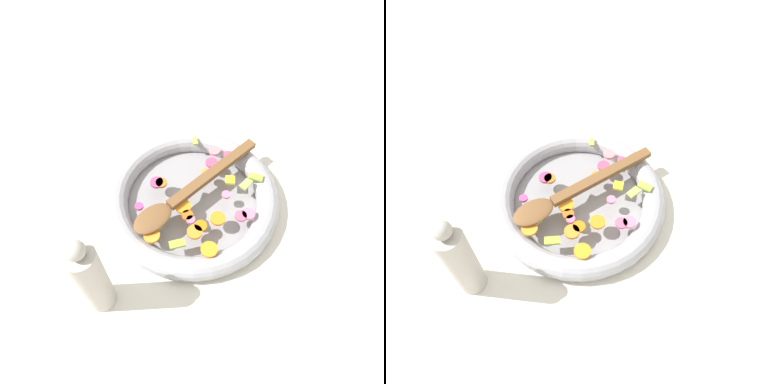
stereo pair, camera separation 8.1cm
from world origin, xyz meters
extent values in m
plane|color=silver|center=(0.00, 0.00, 0.00)|extent=(4.00, 4.00, 0.00)
cylinder|color=gray|center=(0.00, 0.00, 0.01)|extent=(0.34, 0.34, 0.01)
torus|color=#9E9EA5|center=(0.00, 0.00, 0.03)|extent=(0.39, 0.39, 0.05)
cylinder|color=orange|center=(-0.03, 0.05, 0.05)|extent=(0.03, 0.03, 0.01)
cylinder|color=orange|center=(0.09, -0.02, 0.05)|extent=(0.03, 0.03, 0.01)
cylinder|color=orange|center=(0.08, 0.02, 0.05)|extent=(0.04, 0.04, 0.01)
cylinder|color=orange|center=(0.03, -0.03, 0.05)|extent=(0.05, 0.05, 0.01)
cylinder|color=orange|center=(0.05, -0.03, 0.05)|extent=(0.03, 0.03, 0.01)
cylinder|color=orange|center=(0.09, -0.04, 0.05)|extent=(0.04, 0.04, 0.01)
cylinder|color=orange|center=(-0.05, -0.05, 0.05)|extent=(0.04, 0.04, 0.01)
cylinder|color=orange|center=(0.14, -0.02, 0.05)|extent=(0.04, 0.04, 0.01)
cylinder|color=orange|center=(0.07, -0.12, 0.05)|extent=(0.05, 0.05, 0.01)
cube|color=#9CC942|center=(-0.04, 0.11, 0.05)|extent=(0.02, 0.02, 0.01)
cube|color=#AFCC54|center=(0.05, -0.10, 0.05)|extent=(0.03, 0.02, 0.01)
cube|color=#BFD154|center=(0.03, 0.12, 0.05)|extent=(0.03, 0.03, 0.01)
cube|color=#95C13E|center=(0.02, 0.15, 0.05)|extent=(0.03, 0.03, 0.01)
cube|color=#97C238|center=(0.10, -0.08, 0.05)|extent=(0.02, 0.03, 0.01)
cube|color=#A5BB4B|center=(-0.13, 0.06, 0.05)|extent=(0.02, 0.02, 0.01)
cube|color=#A5C450|center=(-0.01, 0.00, 0.05)|extent=(0.03, 0.02, 0.01)
cylinder|color=#D55679|center=(0.10, 0.07, 0.05)|extent=(0.04, 0.04, 0.01)
cylinder|color=#E1476F|center=(-0.05, 0.07, 0.05)|extent=(0.04, 0.04, 0.01)
cylinder|color=#D84285|center=(-0.01, -0.12, 0.05)|extent=(0.02, 0.02, 0.01)
cylinder|color=pink|center=(-0.08, 0.09, 0.05)|extent=(0.03, 0.03, 0.01)
cylinder|color=#DE4777|center=(-0.06, 0.12, 0.05)|extent=(0.03, 0.03, 0.01)
cylinder|color=pink|center=(0.10, 0.09, 0.05)|extent=(0.04, 0.04, 0.01)
cylinder|color=#D14276|center=(-0.05, -0.06, 0.05)|extent=(0.04, 0.04, 0.01)
cylinder|color=#DB6A8D|center=(0.06, -0.03, 0.05)|extent=(0.03, 0.03, 0.01)
cylinder|color=pink|center=(0.04, 0.06, 0.05)|extent=(0.03, 0.03, 0.01)
cube|color=yellow|center=(0.01, 0.09, 0.05)|extent=(0.03, 0.03, 0.01)
cube|color=brown|center=(-0.02, 0.06, 0.06)|extent=(0.11, 0.25, 0.01)
ellipsoid|color=brown|center=(0.04, -0.10, 0.06)|extent=(0.08, 0.10, 0.01)
cylinder|color=#B2ADA3|center=(0.13, -0.25, 0.10)|extent=(0.05, 0.05, 0.20)
sphere|color=#B2ADA3|center=(0.13, -0.25, 0.22)|extent=(0.03, 0.03, 0.03)
camera|label=1|loc=(0.42, -0.18, 0.72)|focal=35.00mm
camera|label=2|loc=(0.45, -0.11, 0.72)|focal=35.00mm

